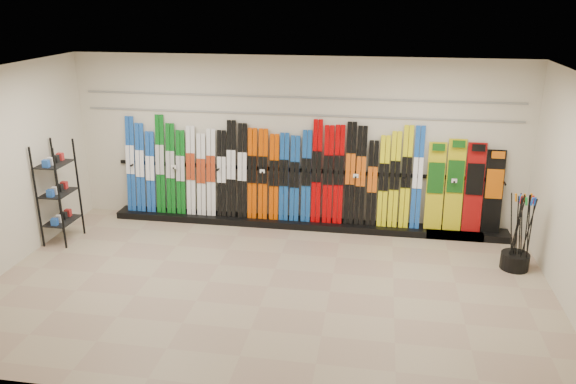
# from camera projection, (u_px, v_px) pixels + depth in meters

# --- Properties ---
(floor) EXTENTS (8.00, 8.00, 0.00)m
(floor) POSITION_uv_depth(u_px,v_px,m) (268.00, 287.00, 8.05)
(floor) COLOR tan
(floor) RESTS_ON ground
(back_wall) EXTENTS (8.00, 0.00, 8.00)m
(back_wall) POSITION_uv_depth(u_px,v_px,m) (295.00, 142.00, 9.88)
(back_wall) COLOR beige
(back_wall) RESTS_ON floor
(ceiling) EXTENTS (8.00, 8.00, 0.00)m
(ceiling) POSITION_uv_depth(u_px,v_px,m) (265.00, 75.00, 7.05)
(ceiling) COLOR silver
(ceiling) RESTS_ON back_wall
(ski_rack_base) EXTENTS (8.00, 0.40, 0.12)m
(ski_rack_base) POSITION_uv_depth(u_px,v_px,m) (305.00, 223.00, 10.11)
(ski_rack_base) COLOR black
(ski_rack_base) RESTS_ON floor
(skis) EXTENTS (5.37, 0.25, 1.82)m
(skis) POSITION_uv_depth(u_px,v_px,m) (270.00, 174.00, 9.97)
(skis) COLOR #194FB0
(skis) RESTS_ON ski_rack_base
(snowboards) EXTENTS (1.26, 0.24, 1.57)m
(snowboards) POSITION_uv_depth(u_px,v_px,m) (464.00, 188.00, 9.50)
(snowboards) COLOR gold
(snowboards) RESTS_ON ski_rack_base
(accessory_rack) EXTENTS (0.40, 0.60, 1.71)m
(accessory_rack) POSITION_uv_depth(u_px,v_px,m) (58.00, 193.00, 9.31)
(accessory_rack) COLOR black
(accessory_rack) RESTS_ON floor
(pole_bin) EXTENTS (0.42, 0.42, 0.25)m
(pole_bin) POSITION_uv_depth(u_px,v_px,m) (515.00, 261.00, 8.54)
(pole_bin) COLOR black
(pole_bin) RESTS_ON floor
(ski_poles) EXTENTS (0.34, 0.29, 1.18)m
(ski_poles) POSITION_uv_depth(u_px,v_px,m) (521.00, 233.00, 8.34)
(ski_poles) COLOR black
(ski_poles) RESTS_ON pole_bin
(slatwall_rail_0) EXTENTS (7.60, 0.02, 0.03)m
(slatwall_rail_0) POSITION_uv_depth(u_px,v_px,m) (295.00, 115.00, 9.69)
(slatwall_rail_0) COLOR gray
(slatwall_rail_0) RESTS_ON back_wall
(slatwall_rail_1) EXTENTS (7.60, 0.02, 0.03)m
(slatwall_rail_1) POSITION_uv_depth(u_px,v_px,m) (295.00, 97.00, 9.59)
(slatwall_rail_1) COLOR gray
(slatwall_rail_1) RESTS_ON back_wall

